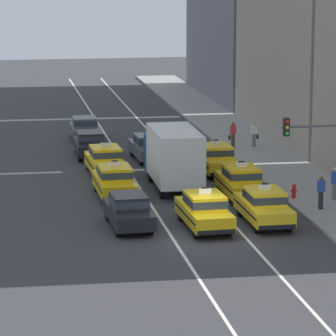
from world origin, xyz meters
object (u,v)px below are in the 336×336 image
object	(u,v)px
box_truck_center_second	(173,155)
taxi_right_third	(215,158)
taxi_center_nearest	(204,210)
taxi_left_second	(115,181)
sedan_left_fourth	(90,143)
taxi_right_nearest	(264,205)
pedestrian_by_storefront	(254,134)
pedestrian_near_crosswalk	(321,192)
sedan_left_nearest	(129,210)
taxi_left_third	(105,160)
fire_hydrant	(294,190)
taxi_right_second	(241,181)
pedestrian_trailing	(335,184)
pedestrian_mid_block	(233,135)
sedan_center_third	(149,146)
sedan_left_fifth	(85,128)
traffic_light_pole	(323,158)

from	to	relation	value
box_truck_center_second	taxi_right_third	distance (m)	4.50
taxi_center_nearest	taxi_left_second	bearing A→B (deg)	116.02
sedan_left_fourth	taxi_right_nearest	distance (m)	18.51
pedestrian_by_storefront	pedestrian_near_crosswalk	bearing A→B (deg)	-93.23
pedestrian_near_crosswalk	pedestrian_by_storefront	bearing A→B (deg)	86.77
sedan_left_nearest	taxi_left_third	size ratio (longest dim) A/B	0.94
taxi_left_second	taxi_right_third	xyz separation A→B (m)	(6.37, 4.92, 0.00)
taxi_center_nearest	fire_hydrant	xyz separation A→B (m)	(5.56, 4.43, -0.33)
taxi_right_nearest	taxi_left_third	bearing A→B (deg)	117.19
pedestrian_near_crosswalk	box_truck_center_second	bearing A→B (deg)	133.80
taxi_center_nearest	sedan_left_fourth	bearing A→B (deg)	101.23
sedan_left_fourth	taxi_right_second	xyz separation A→B (m)	(6.57, -12.23, 0.03)
pedestrian_by_storefront	pedestrian_trailing	world-z (taller)	pedestrian_trailing
taxi_left_second	sedan_left_fourth	world-z (taller)	taxi_left_second
sedan_left_fourth	pedestrian_mid_block	xyz separation A→B (m)	(9.23, 0.72, 0.14)
taxi_center_nearest	pedestrian_near_crosswalk	size ratio (longest dim) A/B	2.84
taxi_right_nearest	fire_hydrant	world-z (taller)	taxi_right_nearest
box_truck_center_second	sedan_center_third	bearing A→B (deg)	91.10
taxi_left_second	box_truck_center_second	distance (m)	3.86
pedestrian_near_crosswalk	pedestrian_mid_block	distance (m)	16.37
sedan_left_nearest	sedan_left_fourth	size ratio (longest dim) A/B	1.01
sedan_left_fifth	pedestrian_trailing	size ratio (longest dim) A/B	2.60
taxi_left_second	sedan_left_fifth	xyz separation A→B (m)	(-0.02, 16.69, -0.03)
taxi_right_third	sedan_left_fourth	bearing A→B (deg)	137.57
sedan_left_nearest	box_truck_center_second	distance (m)	8.52
taxi_right_second	pedestrian_by_storefront	size ratio (longest dim) A/B	2.86
taxi_left_second	taxi_left_third	xyz separation A→B (m)	(0.13, 5.41, 0.00)
sedan_center_third	pedestrian_by_storefront	size ratio (longest dim) A/B	2.75
sedan_center_third	traffic_light_pole	world-z (taller)	traffic_light_pole
pedestrian_mid_block	box_truck_center_second	bearing A→B (deg)	-119.78
sedan_left_fifth	pedestrian_mid_block	world-z (taller)	pedestrian_mid_block
taxi_left_third	pedestrian_mid_block	xyz separation A→B (m)	(8.89, 6.24, 0.10)
box_truck_center_second	taxi_right_nearest	size ratio (longest dim) A/B	1.53
sedan_left_fifth	fire_hydrant	bearing A→B (deg)	-64.96
taxi_center_nearest	taxi_right_nearest	bearing A→B (deg)	6.75
traffic_light_pole	pedestrian_trailing	bearing A→B (deg)	66.68
box_truck_center_second	sedan_center_third	size ratio (longest dim) A/B	1.59
taxi_right_second	sedan_left_nearest	bearing A→B (deg)	-143.64
pedestrian_by_storefront	traffic_light_pole	xyz separation A→B (m)	(-2.76, -22.01, 2.88)
pedestrian_trailing	taxi_left_second	bearing A→B (deg)	164.17
sedan_left_fourth	taxi_right_second	distance (m)	13.88
pedestrian_mid_block	sedan_center_third	bearing A→B (deg)	-157.77
sedan_left_nearest	taxi_right_second	xyz separation A→B (m)	(6.43, 4.74, 0.03)
taxi_center_nearest	taxi_right_third	xyz separation A→B (m)	(3.07, 11.69, 0.00)
taxi_left_third	pedestrian_mid_block	bearing A→B (deg)	35.08
box_truck_center_second	pedestrian_mid_block	distance (m)	11.47
sedan_left_fourth	box_truck_center_second	distance (m)	9.91
pedestrian_near_crosswalk	traffic_light_pole	xyz separation A→B (m)	(-1.83, -5.56, 2.85)
taxi_left_second	pedestrian_by_storefront	world-z (taller)	taxi_left_second
taxi_center_nearest	box_truck_center_second	size ratio (longest dim) A/B	0.66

